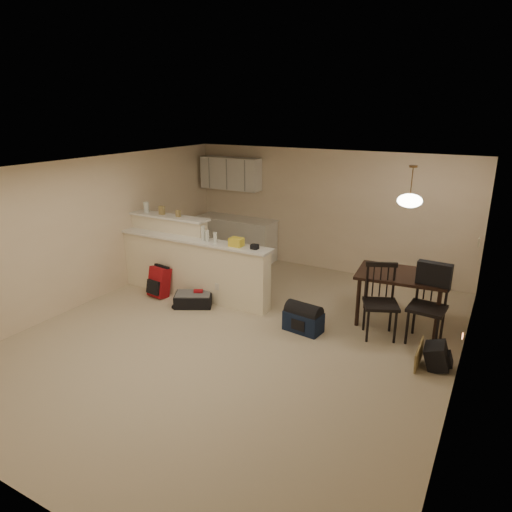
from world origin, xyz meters
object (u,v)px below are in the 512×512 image
Objects in this scene: pendant_lamp at (410,200)px; black_daypack at (437,356)px; dining_table at (401,280)px; suitcase at (193,300)px; dining_chair_near at (381,302)px; dining_chair_far at (427,306)px; red_backpack at (159,282)px; navy_duffel at (303,321)px.

pendant_lamp is 2.26m from black_daypack.
suitcase is at bearing -167.86° from dining_table.
dining_chair_near is 0.64m from dining_chair_far.
suitcase is 0.82m from red_backpack.
black_daypack is at bearing -51.96° from dining_chair_near.
dining_chair_near is 1.20m from navy_duffel.
dining_chair_far is at bearing 19.99° from black_daypack.
dining_chair_far is 3.15× the size of black_daypack.
pendant_lamp reaches higher than dining_table.
dining_chair_far is at bearing 14.65° from red_backpack.
suitcase is 4.01m from black_daypack.
dining_table is at bearing -153.43° from pendant_lamp.
navy_duffel is at bearing -158.88° from dining_chair_far.
red_backpack is at bearing -169.66° from dining_chair_far.
navy_duffel is at bearing 7.98° from red_backpack.
dining_chair_far is 0.80m from black_daypack.
pendant_lamp is 2.41m from navy_duffel.
navy_duffel is (2.05, 0.05, 0.05)m from suitcase.
dining_chair_near is at bearing -20.60° from suitcase.
dining_chair_far reaches higher than dining_chair_near.
red_backpack is 1.48× the size of black_daypack.
black_daypack is at bearing -55.48° from pendant_lamp.
red_backpack is 2.85m from navy_duffel.
dining_chair_near is at bearing -163.37° from dining_chair_far.
dining_table reaches higher than navy_duffel.
suitcase is at bearing -162.11° from pendant_lamp.
pendant_lamp is at bearing 31.02° from black_daypack.
red_backpack is (-4.05, -1.00, -0.46)m from dining_table.
pendant_lamp is at bearing 21.82° from red_backpack.
dining_chair_far is 1.99× the size of navy_duffel.
suitcase is at bearing 85.89° from black_daypack.
dining_table is at bearing -10.73° from suitcase.
red_backpack is at bearing -172.82° from navy_duffel.
dining_chair_near is 1.93× the size of navy_duffel.
dining_chair_near is 3.05× the size of black_daypack.
dining_table is 3.48m from suitcase.
red_backpack is (-3.91, -0.39, -0.29)m from dining_chair_near.
black_daypack is (1.96, -0.10, 0.00)m from navy_duffel.
pendant_lamp is 1.07× the size of navy_duffel.
navy_duffel is at bearing 83.71° from black_daypack.
dining_chair_near is 1.09m from black_daypack.
red_backpack is at bearing 147.61° from suitcase.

